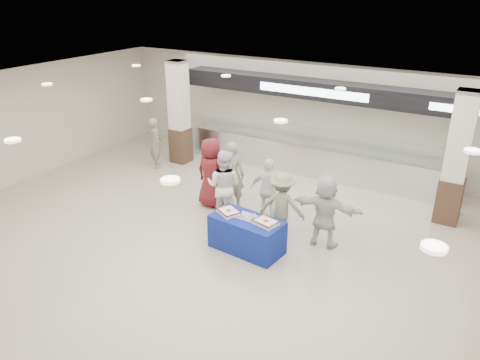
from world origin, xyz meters
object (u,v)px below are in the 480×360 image
Objects in this scene: civilian_maroon at (211,173)px; soldier_a at (232,175)px; soldier_b at (282,206)px; soldier_bg at (156,143)px; sheet_cake_left at (229,212)px; cupcake_tray at (247,216)px; sheet_cake_right at (266,222)px; civilian_white at (325,211)px; display_table at (247,234)px; chef_tall at (224,186)px; chef_short at (269,190)px.

civilian_maroon is 0.54m from soldier_a.
soldier_bg is at bearing -31.59° from soldier_b.
cupcake_tray is (0.43, 0.04, -0.01)m from sheet_cake_left.
sheet_cake_right is 0.33× the size of civilian_white.
civilian_maroon reaches higher than civilian_white.
sheet_cake_right is 0.49m from cupcake_tray.
sheet_cake_right is 1.37m from civilian_white.
display_table is at bearing 179.54° from sheet_cake_right.
soldier_bg is at bearing 151.88° from sheet_cake_right.
civilian_white reaches higher than sheet_cake_left.
civilian_maroon is (-2.33, 1.44, 0.11)m from sheet_cake_right.
soldier_b is (1.77, -0.76, -0.09)m from soldier_a.
civilian_white is at bearing 147.12° from soldier_a.
cupcake_tray is at bearing 129.69° from chef_tall.
chef_tall is (0.68, -0.47, -0.02)m from civilian_maroon.
sheet_cake_right is (0.91, -0.01, 0.00)m from sheet_cake_left.
cupcake_tray is at bearing 149.83° from civilian_maroon.
soldier_a is at bearing -34.34° from soldier_b.
chef_tall reaches higher than civilian_white.
civilian_maroon is at bearing 148.17° from display_table.
sheet_cake_right is 0.31× the size of soldier_a.
sheet_cake_right is at bearing 117.51° from soldier_a.
sheet_cake_left is at bearing -174.58° from cupcake_tray.
chef_short reaches higher than display_table.
chef_tall is 4.13m from soldier_bg.
soldier_a is at bearing -17.14° from chef_short.
civilian_maroon is 3.31m from soldier_bg.
display_table is 0.99× the size of soldier_bg.
chef_tall is 1.13× the size of soldier_bg.
civilian_white is at bearing 43.25° from display_table.
cupcake_tray is 2.31m from civilian_maroon.
chef_short is (-0.25, 1.48, 0.41)m from display_table.
soldier_bg is at bearing -19.11° from civilian_white.
sheet_cake_left is 2.08m from civilian_white.
soldier_a is 1.07× the size of civilian_white.
sheet_cake_left is at bearing 98.70° from soldier_a.
soldier_b is (0.86, 0.85, -0.01)m from sheet_cake_left.
sheet_cake_right reaches higher than cupcake_tray.
soldier_b is at bearing 172.62° from civilian_maroon.
soldier_b is (1.59, -0.10, -0.09)m from chef_tall.
chef_short is (-0.22, 1.43, 0.00)m from cupcake_tray.
sheet_cake_left is 2.01m from civilian_maroon.
chef_short reaches higher than sheet_cake_left.
chef_short reaches higher than sheet_cake_right.
sheet_cake_left is 0.91m from sheet_cake_right.
soldier_a reaches higher than display_table.
sheet_cake_left is 0.38× the size of soldier_bg.
civilian_white is (1.80, 1.03, 0.03)m from sheet_cake_left.
sheet_cake_right is at bearing 105.64° from chef_short.
soldier_bg is at bearing -18.35° from civilian_maroon.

